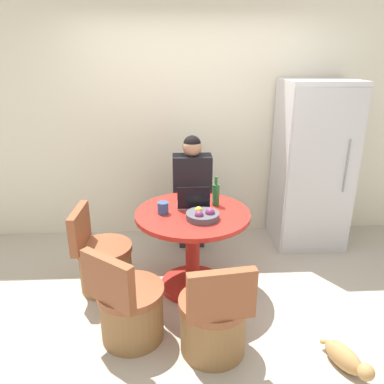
% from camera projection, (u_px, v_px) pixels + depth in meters
% --- Properties ---
extents(ground_plane, '(12.00, 12.00, 0.00)m').
position_uv_depth(ground_plane, '(198.00, 308.00, 3.23)').
color(ground_plane, '#B2A899').
extents(wall_back, '(7.00, 0.06, 2.60)m').
position_uv_depth(wall_back, '(190.00, 125.00, 4.24)').
color(wall_back, silver).
rests_on(wall_back, ground_plane).
extents(refrigerator, '(0.75, 0.66, 1.82)m').
position_uv_depth(refrigerator, '(312.00, 166.00, 4.09)').
color(refrigerator, silver).
rests_on(refrigerator, ground_plane).
extents(dining_table, '(1.01, 1.01, 0.77)m').
position_uv_depth(dining_table, '(193.00, 238.00, 3.36)').
color(dining_table, '#B2261E').
rests_on(dining_table, ground_plane).
extents(chair_left_side, '(0.50, 0.50, 0.79)m').
position_uv_depth(chair_left_side, '(103.00, 262.00, 3.45)').
color(chair_left_side, olive).
rests_on(chair_left_side, ground_plane).
extents(chair_near_left_corner, '(0.58, 0.58, 0.79)m').
position_uv_depth(chair_near_left_corner, '(130.00, 309.00, 2.82)').
color(chair_near_left_corner, olive).
rests_on(chair_near_left_corner, ground_plane).
extents(chair_near_camera, '(0.51, 0.52, 0.79)m').
position_uv_depth(chair_near_camera, '(214.00, 321.00, 2.69)').
color(chair_near_camera, olive).
rests_on(chair_near_camera, ground_plane).
extents(person_seated, '(0.40, 0.37, 1.30)m').
position_uv_depth(person_seated, '(192.00, 190.00, 3.97)').
color(person_seated, '#2D2D38').
rests_on(person_seated, ground_plane).
extents(laptop, '(0.29, 0.21, 0.22)m').
position_uv_depth(laptop, '(193.00, 202.00, 3.36)').
color(laptop, '#B7B7BC').
rests_on(laptop, dining_table).
extents(fruit_bowl, '(0.28, 0.28, 0.10)m').
position_uv_depth(fruit_bowl, '(203.00, 215.00, 3.12)').
color(fruit_bowl, '#4C4C56').
rests_on(fruit_bowl, dining_table).
extents(coffee_cup, '(0.09, 0.09, 0.10)m').
position_uv_depth(coffee_cup, '(163.00, 208.00, 3.23)').
color(coffee_cup, '#2D4C84').
rests_on(coffee_cup, dining_table).
extents(bottle, '(0.07, 0.07, 0.27)m').
position_uv_depth(bottle, '(216.00, 194.00, 3.38)').
color(bottle, '#23602D').
rests_on(bottle, dining_table).
extents(cat, '(0.26, 0.42, 0.17)m').
position_uv_depth(cat, '(347.00, 359.00, 2.58)').
color(cat, tan).
rests_on(cat, ground_plane).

